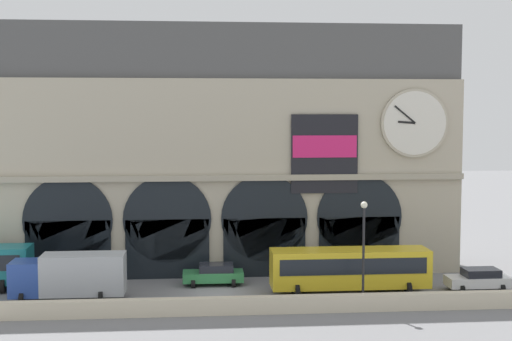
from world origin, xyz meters
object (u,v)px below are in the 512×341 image
(bus_mideast, at_px, (350,268))
(street_lamp_quayside, at_px, (364,240))
(box_truck_midwest, at_px, (70,275))
(car_center, at_px, (214,274))
(car_east, at_px, (478,279))

(bus_mideast, relative_size, street_lamp_quayside, 1.59)
(box_truck_midwest, distance_m, bus_mideast, 19.07)
(car_center, xyz_separation_m, car_east, (18.65, -3.19, 0.00))
(box_truck_midwest, distance_m, street_lamp_quayside, 19.64)
(car_center, height_order, car_east, same)
(car_center, relative_size, car_east, 1.00)
(street_lamp_quayside, bearing_deg, bus_mideast, 91.14)
(bus_mideast, bearing_deg, car_east, 0.39)
(car_center, relative_size, bus_mideast, 0.40)
(car_center, xyz_separation_m, bus_mideast, (9.36, -3.25, 0.98))
(box_truck_midwest, height_order, bus_mideast, box_truck_midwest)
(street_lamp_quayside, bearing_deg, car_east, 21.81)
(box_truck_midwest, bearing_deg, bus_mideast, 0.47)
(car_east, height_order, street_lamp_quayside, street_lamp_quayside)
(car_east, relative_size, street_lamp_quayside, 0.64)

